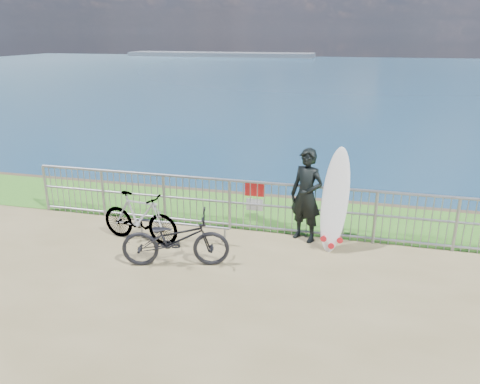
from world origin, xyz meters
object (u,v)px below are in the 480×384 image
(surfer, at_px, (306,195))
(bicycle_far, at_px, (140,217))
(surfboard, at_px, (335,204))
(bicycle_near, at_px, (175,239))

(surfer, height_order, bicycle_far, surfer)
(surfboard, height_order, bicycle_far, surfboard)
(surfboard, xyz_separation_m, bicycle_near, (-2.71, -1.38, -0.43))
(surfer, xyz_separation_m, bicycle_near, (-2.14, -1.70, -0.45))
(bicycle_near, height_order, bicycle_far, bicycle_far)
(surfboard, distance_m, bicycle_far, 3.87)
(bicycle_near, bearing_deg, surfer, -66.73)
(surfer, distance_m, bicycle_far, 3.38)
(surfer, relative_size, bicycle_far, 1.11)
(surfer, bearing_deg, bicycle_far, -139.64)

